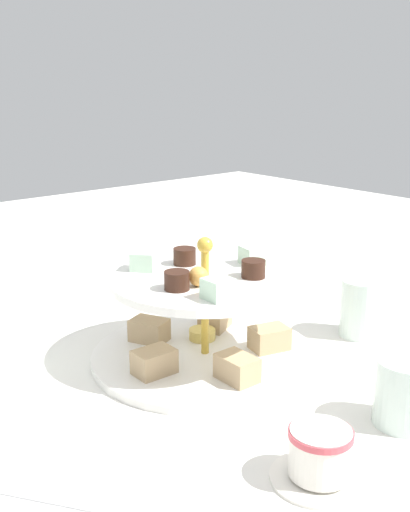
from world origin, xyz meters
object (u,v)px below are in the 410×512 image
(butter_knife_right, at_px, (61,499))
(water_glass_mid_back, at_px, (362,308))
(tiered_serving_stand, at_px, (205,324))
(butter_knife_left, at_px, (165,285))
(water_glass_short_left, at_px, (405,392))
(teacup_with_saucer, at_px, (320,456))

(butter_knife_right, xyz_separation_m, water_glass_mid_back, (0.05, -0.50, 0.04))
(tiered_serving_stand, relative_size, butter_knife_right, 1.72)
(butter_knife_left, bearing_deg, butter_knife_right, 79.54)
(butter_knife_left, height_order, water_glass_mid_back, water_glass_mid_back)
(tiered_serving_stand, xyz_separation_m, water_glass_short_left, (-0.26, -0.06, -0.01))
(water_glass_mid_back, bearing_deg, water_glass_short_left, 136.76)
(water_glass_mid_back, bearing_deg, teacup_with_saucer, 120.27)
(teacup_with_saucer, xyz_separation_m, water_glass_mid_back, (0.18, -0.31, 0.02))
(teacup_with_saucer, relative_size, water_glass_mid_back, 1.10)
(water_glass_mid_back, bearing_deg, butter_knife_right, 96.20)
(butter_knife_left, relative_size, butter_knife_right, 1.00)
(butter_knife_left, height_order, butter_knife_right, same)
(teacup_with_saucer, distance_m, butter_knife_right, 0.23)
(tiered_serving_stand, distance_m, water_glass_mid_back, 0.24)
(teacup_with_saucer, height_order, butter_knife_left, teacup_with_saucer)
(water_glass_short_left, relative_size, butter_knife_left, 0.43)
(butter_knife_left, bearing_deg, water_glass_mid_back, 137.62)
(butter_knife_left, xyz_separation_m, water_glass_mid_back, (-0.36, -0.08, 0.04))
(water_glass_short_left, xyz_separation_m, butter_knife_right, (0.12, 0.34, -0.03))
(water_glass_short_left, xyz_separation_m, teacup_with_saucer, (-0.01, 0.14, -0.01))
(butter_knife_right, height_order, water_glass_mid_back, water_glass_mid_back)
(tiered_serving_stand, distance_m, butter_knife_right, 0.32)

